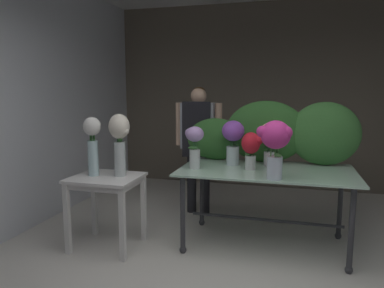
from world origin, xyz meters
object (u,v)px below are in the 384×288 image
florist (198,136)px  vase_peach_peonies (270,139)px  vase_lilac_tulips (194,143)px  side_table_white (106,187)px  vase_crimson_hydrangea (251,147)px  vase_cream_lisianthus_tall (119,139)px  vase_white_roses_tall (93,143)px  display_table_glass (266,181)px  vase_magenta_ranunculus (275,142)px  vase_violet_snapdragons (233,139)px

florist → vase_peach_peonies: florist is taller
vase_lilac_tulips → side_table_white: bearing=-160.1°
side_table_white → vase_crimson_hydrangea: size_ratio=1.96×
vase_crimson_hydrangea → vase_cream_lisianthus_tall: size_ratio=0.60×
vase_peach_peonies → vase_white_roses_tall: bearing=-159.3°
florist → display_table_glass: bearing=-41.4°
vase_magenta_ranunculus → vase_white_roses_tall: (-1.78, -0.06, -0.07)m
florist → vase_violet_snapdragons: 0.88m
vase_lilac_tulips → vase_white_roses_tall: (-0.97, -0.30, 0.01)m
side_table_white → florist: size_ratio=0.45×
vase_lilac_tulips → vase_peach_peonies: bearing=25.0°
vase_peach_peonies → vase_crimson_hydrangea: 0.31m
vase_violet_snapdragons → side_table_white: bearing=-153.9°
vase_peach_peonies → vase_magenta_ranunculus: (0.08, -0.59, 0.05)m
vase_crimson_hydrangea → display_table_glass: bearing=21.4°
vase_white_roses_tall → vase_cream_lisianthus_tall: (0.27, 0.06, 0.04)m
display_table_glass → vase_lilac_tulips: size_ratio=4.02×
vase_lilac_tulips → vase_white_roses_tall: size_ratio=0.72×
florist → vase_peach_peonies: bearing=-33.5°
vase_white_roses_tall → vase_violet_snapdragons: bearing=23.7°
display_table_glass → vase_peach_peonies: size_ratio=3.77×
vase_violet_snapdragons → vase_crimson_hydrangea: (0.21, -0.19, -0.06)m
vase_magenta_ranunculus → vase_lilac_tulips: bearing=163.0°
display_table_glass → vase_crimson_hydrangea: (-0.15, -0.06, 0.35)m
vase_crimson_hydrangea → vase_magenta_ranunculus: size_ratio=0.72×
florist → vase_magenta_ranunculus: bearing=-50.0°
vase_lilac_tulips → vase_magenta_ranunculus: (0.81, -0.25, 0.08)m
vase_crimson_hydrangea → vase_magenta_ranunculus: (0.25, -0.34, 0.11)m
vase_crimson_hydrangea → side_table_white: bearing=-164.2°
vase_lilac_tulips → vase_peach_peonies: vase_peach_peonies is taller
vase_magenta_ranunculus → vase_white_roses_tall: same height
florist → vase_violet_snapdragons: (0.56, -0.68, 0.07)m
side_table_white → vase_crimson_hydrangea: (1.40, 0.40, 0.40)m
vase_peach_peonies → vase_white_roses_tall: size_ratio=0.77×
vase_peach_peonies → vase_crimson_hydrangea: vase_peach_peonies is taller
vase_magenta_ranunculus → vase_cream_lisianthus_tall: size_ratio=0.84×
display_table_glass → vase_violet_snapdragons: bearing=160.7°
side_table_white → vase_violet_snapdragons: (1.19, 0.58, 0.46)m
vase_violet_snapdragons → vase_crimson_hydrangea: 0.29m
vase_peach_peonies → vase_white_roses_tall: 1.82m
florist → vase_crimson_hydrangea: (0.77, -0.87, 0.02)m
side_table_white → vase_magenta_ranunculus: (1.65, 0.06, 0.51)m
side_table_white → vase_magenta_ranunculus: bearing=2.0°
display_table_glass → vase_peach_peonies: (0.02, 0.19, 0.41)m
side_table_white → vase_white_roses_tall: bearing=179.8°
vase_violet_snapdragons → vase_cream_lisianthus_tall: bearing=-153.6°
vase_crimson_hydrangea → vase_magenta_ranunculus: vase_magenta_ranunculus is taller
vase_magenta_ranunculus → vase_cream_lisianthus_tall: (-1.52, 0.00, -0.03)m
vase_crimson_hydrangea → vase_violet_snapdragons: bearing=138.9°
florist → vase_white_roses_tall: 1.48m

